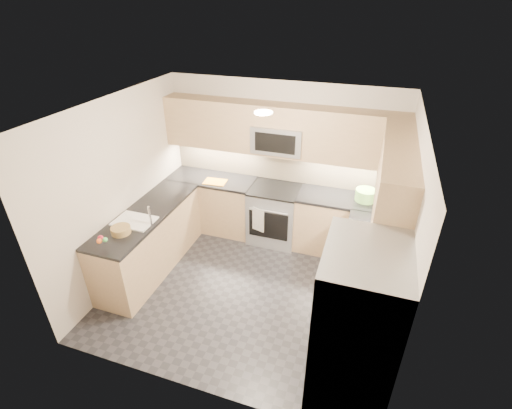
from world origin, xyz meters
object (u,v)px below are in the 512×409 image
object	(u,v)px
gas_range	(274,215)
cutting_board	(215,182)
fruit_basket	(121,230)
refrigerator	(354,331)
microwave	(279,139)
utensil_bowl	(366,195)

from	to	relation	value
gas_range	cutting_board	distance (m)	1.09
gas_range	fruit_basket	bearing A→B (deg)	-129.70
refrigerator	cutting_board	size ratio (longest dim) A/B	5.13
microwave	cutting_board	xyz separation A→B (m)	(-0.97, -0.23, -0.75)
gas_range	utensil_bowl	xyz separation A→B (m)	(1.35, 0.05, 0.57)
gas_range	microwave	distance (m)	1.25
microwave	fruit_basket	world-z (taller)	microwave
microwave	cutting_board	world-z (taller)	microwave
microwave	cutting_board	distance (m)	1.25
gas_range	cutting_board	bearing A→B (deg)	-173.84
gas_range	microwave	world-z (taller)	microwave
refrigerator	utensil_bowl	bearing A→B (deg)	92.29
gas_range	refrigerator	world-z (taller)	refrigerator
gas_range	cutting_board	world-z (taller)	cutting_board
gas_range	microwave	xyz separation A→B (m)	(0.00, 0.12, 1.24)
refrigerator	utensil_bowl	distance (m)	2.48
gas_range	microwave	size ratio (longest dim) A/B	1.20
gas_range	cutting_board	xyz separation A→B (m)	(-0.97, -0.10, 0.49)
refrigerator	utensil_bowl	xyz separation A→B (m)	(-0.10, 2.47, 0.12)
utensil_bowl	fruit_basket	distance (m)	3.40
utensil_bowl	fruit_basket	bearing A→B (deg)	-146.94
gas_range	utensil_bowl	world-z (taller)	utensil_bowl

